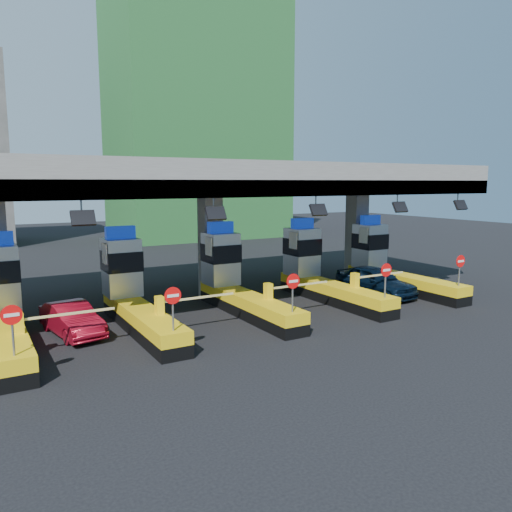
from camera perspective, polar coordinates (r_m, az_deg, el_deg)
ground at (r=24.04m, az=-2.09°, el=-6.28°), size 120.00×120.00×0.00m
toll_canopy at (r=25.82m, az=-5.20°, el=8.46°), size 28.00×12.09×7.00m
toll_lane_far_left at (r=21.34m, az=-27.00°, el=-5.25°), size 4.43×8.00×4.16m
toll_lane_left at (r=22.13m, az=-13.97°, el=-4.10°), size 4.43×8.00×4.16m
toll_lane_center at (r=23.97m, az=-2.42°, el=-2.90°), size 4.43×8.00×4.16m
toll_lane_right at (r=26.63m, az=7.14°, el=-1.82°), size 4.43×8.00×4.16m
toll_lane_far_right at (r=29.89m, az=14.79°, el=-0.91°), size 4.43×8.00×4.16m
bg_building_scaffold at (r=57.85m, az=-6.85°, el=16.21°), size 18.00×12.00×28.00m
van at (r=27.75m, az=13.47°, el=-2.79°), size 2.22×4.90×1.63m
red_car at (r=21.50m, az=-20.31°, el=-6.79°), size 2.08×4.16×1.31m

